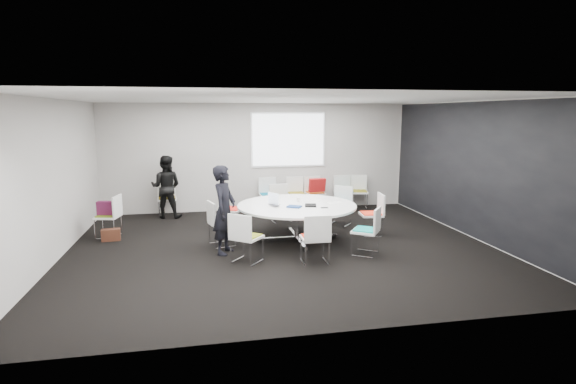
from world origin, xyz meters
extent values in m
cube|color=black|center=(0.00, 0.00, -0.02)|extent=(8.00, 7.00, 0.04)
cube|color=white|center=(0.00, 0.00, 2.82)|extent=(8.00, 7.00, 0.04)
cube|color=#ACA7A2|center=(0.00, 3.52, 1.40)|extent=(8.00, 0.04, 2.80)
cube|color=#ACA7A2|center=(0.00, -3.52, 1.40)|extent=(8.00, 0.04, 2.80)
cube|color=#ACA7A2|center=(-4.02, 0.00, 1.40)|extent=(0.04, 7.00, 2.80)
cube|color=#ACA7A2|center=(4.02, 0.00, 1.40)|extent=(0.04, 7.00, 2.80)
cube|color=black|center=(3.99, 0.00, 1.40)|extent=(0.01, 6.94, 2.74)
cube|color=silver|center=(0.39, 0.44, 0.04)|extent=(0.90, 0.90, 0.08)
cylinder|color=silver|center=(0.39, 0.44, 0.36)|extent=(0.10, 0.10, 0.65)
cylinder|color=white|center=(0.39, 0.44, 0.71)|extent=(2.39, 2.39, 0.04)
cube|color=white|center=(0.80, 3.46, 1.85)|extent=(1.90, 0.03, 1.35)
cube|color=silver|center=(2.00, 0.50, 0.21)|extent=(0.46, 0.46, 0.42)
cube|color=white|center=(2.00, 0.50, 0.44)|extent=(0.48, 0.50, 0.04)
cube|color=red|center=(2.00, 0.50, 0.47)|extent=(0.42, 0.44, 0.03)
cube|color=white|center=(2.21, 0.47, 0.67)|extent=(0.08, 0.46, 0.42)
cube|color=silver|center=(1.61, 1.45, 0.21)|extent=(0.59, 0.59, 0.42)
cube|color=white|center=(1.61, 1.45, 0.44)|extent=(0.64, 0.63, 0.04)
cube|color=#0B6685|center=(1.61, 1.45, 0.47)|extent=(0.55, 0.55, 0.03)
cube|color=white|center=(1.75, 1.61, 0.67)|extent=(0.37, 0.33, 0.42)
cube|color=silver|center=(0.35, 2.00, 0.21)|extent=(0.48, 0.48, 0.42)
cube|color=white|center=(0.35, 2.00, 0.44)|extent=(0.52, 0.50, 0.04)
cube|color=#6F6517|center=(0.35, 2.00, 0.47)|extent=(0.45, 0.43, 0.03)
cube|color=white|center=(0.32, 2.20, 0.67)|extent=(0.46, 0.10, 0.42)
cube|color=silver|center=(-0.83, 1.53, 0.21)|extent=(0.57, 0.57, 0.42)
cube|color=white|center=(-0.83, 1.53, 0.44)|extent=(0.61, 0.62, 0.04)
cube|color=red|center=(-0.83, 1.53, 0.47)|extent=(0.53, 0.54, 0.03)
cube|color=white|center=(-1.02, 1.63, 0.67)|extent=(0.26, 0.42, 0.42)
cube|color=silver|center=(-1.12, 0.31, 0.21)|extent=(0.52, 0.52, 0.42)
cube|color=white|center=(-1.12, 0.31, 0.44)|extent=(0.56, 0.57, 0.04)
cube|color=#0A6C7E|center=(-1.12, 0.31, 0.47)|extent=(0.48, 0.49, 0.03)
cube|color=white|center=(-1.32, 0.25, 0.67)|extent=(0.17, 0.45, 0.42)
cube|color=silver|center=(-0.75, -0.76, 0.21)|extent=(0.59, 0.59, 0.42)
cube|color=white|center=(-0.75, -0.76, 0.44)|extent=(0.63, 0.63, 0.04)
cube|color=olive|center=(-0.75, -0.76, 0.47)|extent=(0.55, 0.55, 0.03)
cube|color=white|center=(-0.88, -0.93, 0.67)|extent=(0.38, 0.32, 0.42)
cube|color=silver|center=(0.39, -1.04, 0.21)|extent=(0.43, 0.43, 0.42)
cube|color=white|center=(0.39, -1.04, 0.44)|extent=(0.47, 0.45, 0.04)
cube|color=red|center=(0.39, -1.04, 0.47)|extent=(0.41, 0.39, 0.03)
cube|color=white|center=(0.39, -1.25, 0.67)|extent=(0.46, 0.05, 0.42)
cube|color=silver|center=(1.41, -0.75, 0.21)|extent=(0.58, 0.58, 0.42)
cube|color=white|center=(1.41, -0.75, 0.44)|extent=(0.62, 0.63, 0.04)
cube|color=#0B7F7C|center=(1.41, -0.75, 0.47)|extent=(0.54, 0.55, 0.03)
cube|color=white|center=(1.58, -0.87, 0.67)|extent=(0.29, 0.40, 0.42)
cube|color=silver|center=(0.22, 3.14, 0.21)|extent=(0.43, 0.43, 0.42)
cube|color=white|center=(0.22, 3.14, 0.44)|extent=(0.47, 0.45, 0.04)
cube|color=#08607E|center=(0.22, 3.14, 0.47)|extent=(0.41, 0.39, 0.03)
cube|color=white|center=(0.21, 3.35, 0.67)|extent=(0.46, 0.05, 0.42)
cube|color=silver|center=(0.95, 3.14, 0.21)|extent=(0.42, 0.42, 0.42)
cube|color=white|center=(0.95, 3.14, 0.44)|extent=(0.46, 0.44, 0.04)
cube|color=olive|center=(0.95, 3.14, 0.47)|extent=(0.40, 0.38, 0.03)
cube|color=white|center=(0.95, 3.35, 0.67)|extent=(0.46, 0.04, 0.42)
cube|color=silver|center=(1.46, 3.15, 0.21)|extent=(0.48, 0.48, 0.42)
cube|color=white|center=(1.46, 3.15, 0.44)|extent=(0.52, 0.50, 0.04)
cube|color=#D55811|center=(1.46, 3.15, 0.47)|extent=(0.45, 0.43, 0.03)
cube|color=white|center=(1.43, 3.36, 0.67)|extent=(0.46, 0.10, 0.42)
cube|color=silver|center=(2.27, 3.15, 0.21)|extent=(0.42, 0.42, 0.42)
cube|color=white|center=(2.27, 3.15, 0.44)|extent=(0.46, 0.44, 0.04)
cube|color=#07786C|center=(2.27, 3.15, 0.47)|extent=(0.40, 0.38, 0.03)
cube|color=white|center=(2.27, 3.36, 0.67)|extent=(0.46, 0.04, 0.42)
cube|color=silver|center=(2.69, 3.15, 0.21)|extent=(0.50, 0.50, 0.42)
cube|color=white|center=(2.69, 3.15, 0.44)|extent=(0.55, 0.53, 0.04)
cube|color=olive|center=(2.69, 3.15, 0.47)|extent=(0.48, 0.46, 0.03)
cube|color=white|center=(2.73, 3.35, 0.67)|extent=(0.46, 0.14, 0.42)
cube|color=silver|center=(-3.41, 1.36, 0.21)|extent=(0.49, 0.49, 0.42)
cube|color=white|center=(-3.41, 1.36, 0.44)|extent=(0.52, 0.54, 0.04)
cube|color=#5C6F16|center=(-3.41, 1.36, 0.47)|extent=(0.45, 0.47, 0.03)
cube|color=white|center=(-3.20, 1.31, 0.67)|extent=(0.13, 0.46, 0.42)
cube|color=silver|center=(-2.35, 3.12, 0.21)|extent=(0.45, 0.45, 0.42)
cube|color=white|center=(-2.35, 3.12, 0.44)|extent=(0.49, 0.48, 0.04)
cube|color=olive|center=(-2.35, 3.12, 0.47)|extent=(0.43, 0.41, 0.03)
cube|color=white|center=(-2.36, 3.33, 0.67)|extent=(0.46, 0.07, 0.42)
imported|color=black|center=(-1.09, -0.17, 0.81)|extent=(0.60, 0.70, 1.63)
imported|color=black|center=(-2.35, 2.97, 0.77)|extent=(0.84, 0.71, 1.54)
imported|color=#333338|center=(-0.04, 0.41, 0.74)|extent=(0.29, 0.35, 0.02)
cube|color=silver|center=(-0.08, 0.50, 0.86)|extent=(0.18, 0.26, 0.22)
cube|color=black|center=(0.63, 0.27, 0.74)|extent=(0.28, 0.34, 0.02)
cube|color=navy|center=(0.29, 0.20, 0.74)|extent=(0.33, 0.31, 0.03)
cube|color=silver|center=(0.82, 0.76, 0.73)|extent=(0.36, 0.36, 0.00)
cube|color=silver|center=(1.19, 0.46, 0.73)|extent=(0.32, 0.25, 0.00)
cylinder|color=white|center=(0.48, 0.70, 0.78)|extent=(0.08, 0.08, 0.09)
cube|color=black|center=(0.85, 0.03, 0.73)|extent=(0.15, 0.08, 0.01)
cube|color=#531636|center=(-3.41, 1.36, 0.62)|extent=(0.42, 0.21, 0.28)
cube|color=#472316|center=(-3.32, 1.07, 0.12)|extent=(0.37, 0.20, 0.24)
cube|color=#A81415|center=(1.46, 2.94, 0.70)|extent=(0.46, 0.21, 0.36)
camera|label=1|loc=(-1.46, -8.22, 2.55)|focal=28.00mm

